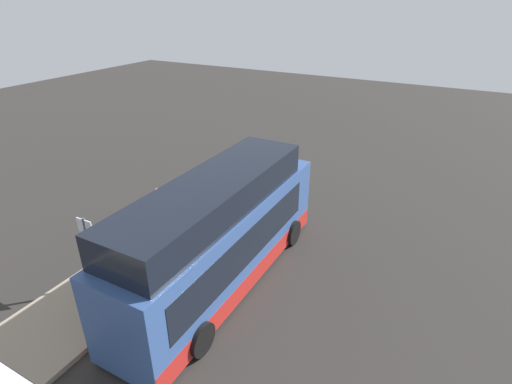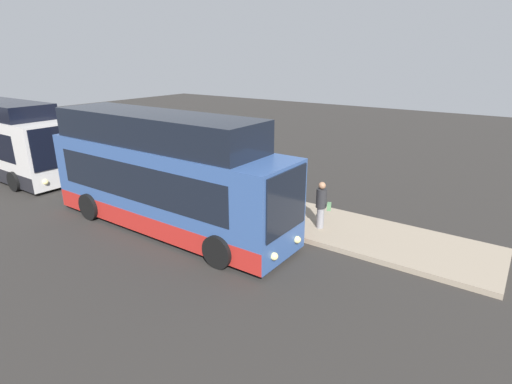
{
  "view_description": "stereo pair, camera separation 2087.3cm",
  "coord_description": "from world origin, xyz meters",
  "px_view_note": "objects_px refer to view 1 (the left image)",
  "views": [
    {
      "loc": [
        -10.55,
        -6.84,
        9.53
      ],
      "look_at": [
        2.82,
        0.45,
        1.94
      ],
      "focal_mm": 28.0,
      "sensor_mm": 36.0,
      "label": 1
    },
    {
      "loc": [
        9.87,
        -9.55,
        6.15
      ],
      "look_at": [
        2.82,
        0.45,
        1.94
      ],
      "focal_mm": 28.0,
      "sensor_mm": 36.0,
      "label": 2
    }
  ],
  "objects_px": {
    "bus_lead": "(221,238)",
    "suitcase": "(174,219)",
    "passenger_waiting": "(227,187)",
    "passenger_boarding": "(159,206)",
    "sign_post": "(89,245)"
  },
  "relations": [
    {
      "from": "bus_lead",
      "to": "passenger_waiting",
      "type": "bearing_deg",
      "value": 30.37
    },
    {
      "from": "suitcase",
      "to": "bus_lead",
      "type": "bearing_deg",
      "value": -117.32
    },
    {
      "from": "bus_lead",
      "to": "suitcase",
      "type": "xyz_separation_m",
      "value": [
        1.99,
        3.85,
        -1.34
      ]
    },
    {
      "from": "passenger_boarding",
      "to": "sign_post",
      "type": "bearing_deg",
      "value": -47.02
    },
    {
      "from": "passenger_boarding",
      "to": "passenger_waiting",
      "type": "bearing_deg",
      "value": 98.13
    },
    {
      "from": "suitcase",
      "to": "passenger_boarding",
      "type": "bearing_deg",
      "value": 114.72
    },
    {
      "from": "bus_lead",
      "to": "passenger_waiting",
      "type": "distance_m",
      "value": 5.76
    },
    {
      "from": "suitcase",
      "to": "sign_post",
      "type": "distance_m",
      "value": 4.74
    },
    {
      "from": "bus_lead",
      "to": "suitcase",
      "type": "bearing_deg",
      "value": 62.68
    },
    {
      "from": "passenger_waiting",
      "to": "sign_post",
      "type": "distance_m",
      "value": 7.55
    },
    {
      "from": "suitcase",
      "to": "sign_post",
      "type": "relative_size",
      "value": 0.35
    },
    {
      "from": "suitcase",
      "to": "passenger_waiting",
      "type": "bearing_deg",
      "value": -18.19
    },
    {
      "from": "passenger_boarding",
      "to": "suitcase",
      "type": "relative_size",
      "value": 1.92
    },
    {
      "from": "suitcase",
      "to": "sign_post",
      "type": "height_order",
      "value": "sign_post"
    },
    {
      "from": "passenger_boarding",
      "to": "passenger_waiting",
      "type": "xyz_separation_m",
      "value": [
        3.18,
        -1.5,
        -0.07
      ]
    }
  ]
}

